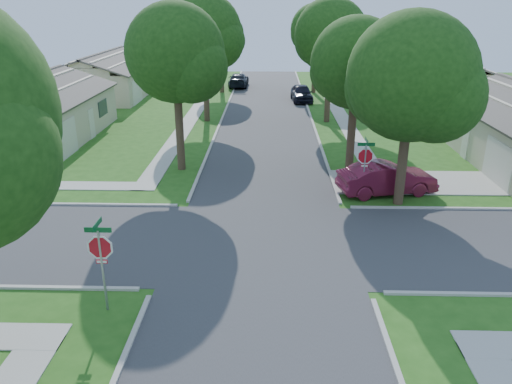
{
  "coord_description": "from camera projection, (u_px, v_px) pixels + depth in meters",
  "views": [
    {
      "loc": [
        0.24,
        -17.61,
        8.94
      ],
      "look_at": [
        -0.29,
        1.37,
        1.6
      ],
      "focal_mm": 35.0,
      "sensor_mm": 36.0,
      "label": 1
    }
  ],
  "objects": [
    {
      "name": "house_nw_near",
      "position": [
        28.0,
        118.0,
        33.5
      ],
      "size": [
        8.42,
        13.6,
        4.23
      ],
      "color": "beige",
      "rests_on": "ground"
    },
    {
      "name": "driveway",
      "position": [
        415.0,
        182.0,
        26.05
      ],
      "size": [
        8.8,
        3.6,
        0.05
      ],
      "primitive_type": "cube",
      "color": "#9E9B91",
      "rests_on": "ground"
    },
    {
      "name": "tree_w_far",
      "position": [
        221.0,
        37.0,
        49.49
      ],
      "size": [
        4.76,
        4.6,
        8.04
      ],
      "color": "#38281C",
      "rests_on": "ground"
    },
    {
      "name": "sidewalk_nw",
      "position": [
        198.0,
        108.0,
        44.04
      ],
      "size": [
        1.2,
        40.0,
        0.04
      ],
      "primitive_type": "cube",
      "color": "#9E9B91",
      "rests_on": "ground"
    },
    {
      "name": "tree_e_mid",
      "position": [
        332.0,
        38.0,
        36.85
      ],
      "size": [
        5.59,
        5.4,
        9.21
      ],
      "color": "#38281C",
      "rests_on": "ground"
    },
    {
      "name": "ground",
      "position": [
        262.0,
        242.0,
        19.65
      ],
      "size": [
        100.0,
        100.0,
        0.0
      ],
      "primitive_type": "plane",
      "color": "#255617",
      "rests_on": "ground"
    },
    {
      "name": "car_curb_west",
      "position": [
        239.0,
        80.0,
        54.47
      ],
      "size": [
        2.09,
        5.0,
        1.44
      ],
      "primitive_type": "imported",
      "rotation": [
        0.0,
        0.0,
        3.13
      ],
      "color": "black",
      "rests_on": "ground"
    },
    {
      "name": "stop_sign_ne",
      "position": [
        365.0,
        159.0,
        23.18
      ],
      "size": [
        1.05,
        0.8,
        2.98
      ],
      "color": "gray",
      "rests_on": "ground"
    },
    {
      "name": "house_nw_far",
      "position": [
        106.0,
        80.0,
        49.35
      ],
      "size": [
        8.42,
        13.6,
        4.23
      ],
      "color": "beige",
      "rests_on": "ground"
    },
    {
      "name": "sidewalk_ne",
      "position": [
        337.0,
        108.0,
        43.72
      ],
      "size": [
        1.2,
        40.0,
        0.04
      ],
      "primitive_type": "cube",
      "color": "#9E9B91",
      "rests_on": "ground"
    },
    {
      "name": "tree_e_far",
      "position": [
        316.0,
        32.0,
        49.07
      ],
      "size": [
        5.17,
        5.0,
        8.72
      ],
      "color": "#38281C",
      "rests_on": "ground"
    },
    {
      "name": "tree_w_mid",
      "position": [
        205.0,
        35.0,
        37.02
      ],
      "size": [
        5.8,
        5.6,
        9.56
      ],
      "color": "#38281C",
      "rests_on": "ground"
    },
    {
      "name": "car_curb_east",
      "position": [
        302.0,
        93.0,
        46.66
      ],
      "size": [
        2.11,
        4.61,
        1.53
      ],
      "primitive_type": "imported",
      "rotation": [
        0.0,
        0.0,
        0.07
      ],
      "color": "black",
      "rests_on": "ground"
    },
    {
      "name": "tree_e_near",
      "position": [
        357.0,
        68.0,
        25.89
      ],
      "size": [
        4.97,
        4.8,
        8.28
      ],
      "color": "#38281C",
      "rests_on": "ground"
    },
    {
      "name": "tree_ne_corner",
      "position": [
        413.0,
        83.0,
        21.39
      ],
      "size": [
        5.8,
        5.6,
        8.66
      ],
      "color": "#38281C",
      "rests_on": "ground"
    },
    {
      "name": "stop_sign_sw",
      "position": [
        100.0,
        251.0,
        14.66
      ],
      "size": [
        1.05,
        0.8,
        2.98
      ],
      "color": "gray",
      "rests_on": "ground"
    },
    {
      "name": "car_driveway",
      "position": [
        387.0,
        178.0,
        24.34
      ],
      "size": [
        5.0,
        2.64,
        1.57
      ],
      "primitive_type": "imported",
      "rotation": [
        0.0,
        0.0,
        1.79
      ],
      "color": "maroon",
      "rests_on": "ground"
    },
    {
      "name": "road_ns",
      "position": [
        262.0,
        242.0,
        19.65
      ],
      "size": [
        7.0,
        100.0,
        0.02
      ],
      "primitive_type": "cube",
      "color": "#333335",
      "rests_on": "ground"
    },
    {
      "name": "house_ne_far",
      "position": [
        442.0,
        86.0,
        45.72
      ],
      "size": [
        8.42,
        13.6,
        4.23
      ],
      "color": "beige",
      "rests_on": "ground"
    },
    {
      "name": "tree_w_near",
      "position": [
        177.0,
        58.0,
        25.96
      ],
      "size": [
        5.38,
        5.2,
        8.97
      ],
      "color": "#38281C",
      "rests_on": "ground"
    }
  ]
}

